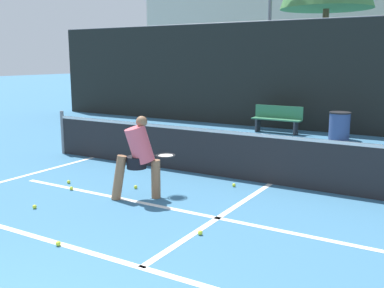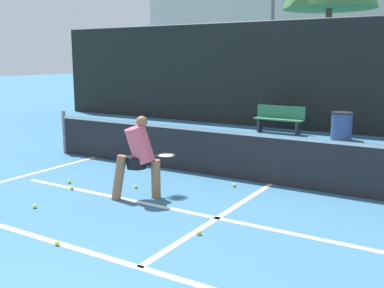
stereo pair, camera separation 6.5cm
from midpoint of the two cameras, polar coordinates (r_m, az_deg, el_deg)
name	(u,v)px [view 2 (the right image)]	position (r m, az deg, el deg)	size (l,w,h in m)	color
court_baseline_near	(139,267)	(5.34, -6.35, -15.30)	(11.00, 0.10, 0.01)	white
court_service_line	(217,218)	(6.80, 3.49, -9.37)	(8.25, 0.10, 0.01)	white
court_center_mark	(222,215)	(6.92, 4.04, -9.02)	(0.10, 4.05, 0.01)	white
court_sideline_left	(25,176)	(9.75, -20.28, -3.79)	(0.10, 5.05, 0.01)	white
net	(272,158)	(8.57, 10.32, -1.75)	(11.09, 0.09, 1.07)	slate
fence_back	(354,77)	(14.82, 19.96, 8.02)	(24.00, 0.06, 3.59)	black
player_practicing	(139,155)	(7.58, -6.49, -1.39)	(0.88, 1.09, 1.42)	#8C6042
tennis_ball_scattered_0	(136,187)	(8.32, -6.90, -5.43)	(0.07, 0.07, 0.07)	#D1E033
tennis_ball_scattered_2	(234,185)	(8.41, 5.61, -5.22)	(0.07, 0.07, 0.07)	#D1E033
tennis_ball_scattered_3	(72,188)	(8.47, -14.80, -5.42)	(0.07, 0.07, 0.07)	#D1E033
tennis_ball_scattered_4	(35,206)	(7.62, -19.11, -7.48)	(0.07, 0.07, 0.07)	#D1E033
tennis_ball_scattered_6	(199,233)	(6.18, 1.22, -11.19)	(0.07, 0.07, 0.07)	#D1E033
tennis_ball_scattered_7	(69,182)	(8.91, -15.10, -4.63)	(0.07, 0.07, 0.07)	#D1E033
tennis_ball_scattered_8	(57,243)	(6.10, -16.45, -11.97)	(0.07, 0.07, 0.07)	#D1E033
courtside_bench	(279,118)	(14.59, 11.16, 3.22)	(1.61, 0.41, 0.86)	#33724C
trash_bin	(342,126)	(13.86, 18.59, 2.20)	(0.62, 0.62, 0.81)	#384C7F
parked_car	(286,102)	(18.88, 11.97, 5.26)	(1.78, 4.20, 1.40)	silver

